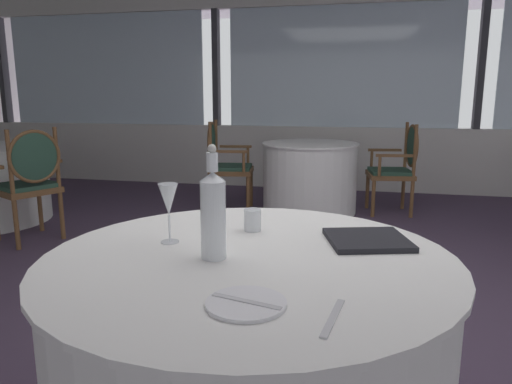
% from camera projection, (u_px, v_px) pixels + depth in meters
% --- Properties ---
extents(ground_plane, '(14.11, 14.11, 0.00)m').
position_uv_depth(ground_plane, '(298.00, 325.00, 2.70)').
color(ground_plane, '#47384C').
extents(window_wall_far, '(10.85, 0.14, 2.66)m').
position_uv_depth(window_wall_far, '(340.00, 111.00, 6.37)').
color(window_wall_far, silver).
rests_on(window_wall_far, ground_plane).
extents(foreground_table, '(1.36, 1.36, 0.76)m').
position_uv_depth(foreground_table, '(249.00, 362.00, 1.64)').
color(foreground_table, white).
rests_on(foreground_table, ground_plane).
extents(side_plate, '(0.21, 0.21, 0.01)m').
position_uv_depth(side_plate, '(246.00, 303.00, 1.19)').
color(side_plate, white).
rests_on(side_plate, foreground_table).
extents(butter_knife, '(0.19, 0.07, 0.00)m').
position_uv_depth(butter_knife, '(246.00, 301.00, 1.19)').
color(butter_knife, silver).
rests_on(butter_knife, foreground_table).
extents(dinner_fork, '(0.05, 0.21, 0.00)m').
position_uv_depth(dinner_fork, '(333.00, 318.00, 1.12)').
color(dinner_fork, silver).
rests_on(dinner_fork, foreground_table).
extents(water_bottle, '(0.08, 0.08, 0.37)m').
position_uv_depth(water_bottle, '(213.00, 213.00, 1.51)').
color(water_bottle, white).
rests_on(water_bottle, foreground_table).
extents(wine_glass, '(0.07, 0.07, 0.21)m').
position_uv_depth(wine_glass, '(168.00, 201.00, 1.67)').
color(wine_glass, white).
rests_on(wine_glass, foreground_table).
extents(water_tumbler, '(0.07, 0.07, 0.09)m').
position_uv_depth(water_tumbler, '(253.00, 220.00, 1.84)').
color(water_tumbler, white).
rests_on(water_tumbler, foreground_table).
extents(menu_book, '(0.33, 0.32, 0.02)m').
position_uv_depth(menu_book, '(367.00, 240.00, 1.70)').
color(menu_book, black).
rests_on(menu_book, foreground_table).
extents(dining_chair_1_0, '(0.62, 0.65, 1.01)m').
position_uv_depth(dining_chair_1_0, '(30.00, 176.00, 4.11)').
color(dining_chair_1_0, brown).
rests_on(dining_chair_1_0, ground_plane).
extents(background_table_2, '(1.05, 1.05, 0.76)m').
position_uv_depth(background_table_2, '(310.00, 177.00, 5.25)').
color(background_table_2, white).
rests_on(background_table_2, ground_plane).
extents(dining_chair_2_0, '(0.53, 0.58, 0.98)m').
position_uv_depth(dining_chair_2_0, '(399.00, 162.00, 5.15)').
color(dining_chair_2_0, brown).
rests_on(dining_chair_2_0, ground_plane).
extents(dining_chair_2_1, '(0.53, 0.58, 1.00)m').
position_uv_depth(dining_chair_2_1, '(223.00, 159.00, 5.28)').
color(dining_chair_2_1, brown).
rests_on(dining_chair_2_1, ground_plane).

